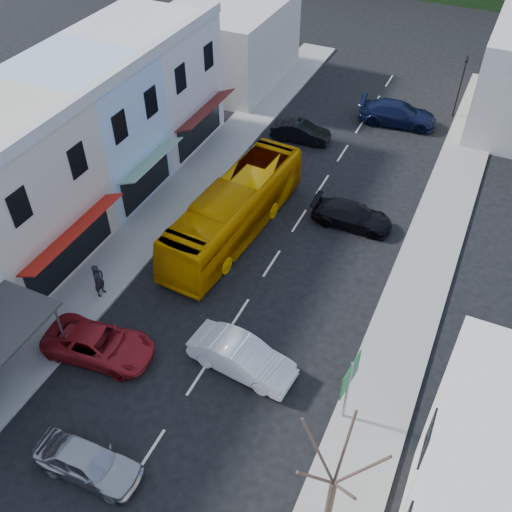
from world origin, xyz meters
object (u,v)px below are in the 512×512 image
(car_red, at_px, (99,344))
(direction_sign, at_px, (347,392))
(pedestrian_left, at_px, (99,282))
(bus, at_px, (235,211))
(car_silver, at_px, (88,462))
(car_white, at_px, (242,358))
(street_tree, at_px, (334,483))
(traffic_signal, at_px, (460,87))

(car_red, height_order, direction_sign, direction_sign)
(car_red, relative_size, pedestrian_left, 2.71)
(bus, relative_size, car_silver, 2.64)
(bus, relative_size, pedestrian_left, 6.82)
(pedestrian_left, bearing_deg, car_silver, -146.36)
(car_white, bearing_deg, direction_sign, -90.49)
(bus, height_order, street_tree, street_tree)
(car_silver, relative_size, pedestrian_left, 2.59)
(pedestrian_left, relative_size, direction_sign, 0.46)
(street_tree, height_order, traffic_signal, street_tree)
(traffic_signal, bearing_deg, car_white, 100.13)
(car_silver, distance_m, pedestrian_left, 9.39)
(direction_sign, bearing_deg, car_silver, -135.46)
(car_silver, xyz_separation_m, pedestrian_left, (-5.17, 7.83, 0.30))
(car_red, relative_size, traffic_signal, 1.00)
(car_white, height_order, traffic_signal, traffic_signal)
(car_silver, relative_size, car_white, 1.00)
(car_silver, distance_m, traffic_signal, 34.68)
(direction_sign, distance_m, street_tree, 4.87)
(car_red, relative_size, direction_sign, 1.25)
(car_white, relative_size, direction_sign, 1.19)
(direction_sign, bearing_deg, car_red, -165.90)
(pedestrian_left, height_order, traffic_signal, traffic_signal)
(bus, relative_size, car_red, 2.52)
(pedestrian_left, bearing_deg, traffic_signal, -25.65)
(street_tree, distance_m, traffic_signal, 32.16)
(bus, distance_m, pedestrian_left, 8.24)
(car_silver, height_order, direction_sign, direction_sign)
(direction_sign, distance_m, traffic_signal, 27.59)
(bus, distance_m, car_white, 9.47)
(car_red, height_order, traffic_signal, traffic_signal)
(car_white, bearing_deg, street_tree, -125.93)
(car_red, bearing_deg, direction_sign, -89.45)
(bus, xyz_separation_m, pedestrian_left, (-3.88, -7.25, -0.55))
(car_white, distance_m, pedestrian_left, 8.40)
(car_red, bearing_deg, traffic_signal, -26.76)
(car_silver, distance_m, street_tree, 9.44)
(car_white, xyz_separation_m, pedestrian_left, (-8.33, 1.07, 0.30))
(car_silver, height_order, car_red, same)
(car_red, xyz_separation_m, direction_sign, (11.04, 1.46, 1.14))
(car_silver, distance_m, direction_sign, 10.24)
(car_red, relative_size, street_tree, 0.67)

